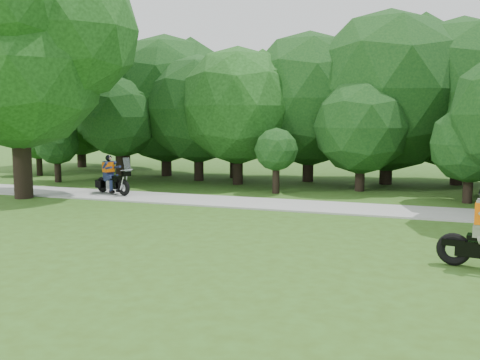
# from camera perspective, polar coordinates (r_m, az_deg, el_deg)

# --- Properties ---
(ground) EXTENTS (100.00, 100.00, 0.00)m
(ground) POSITION_cam_1_polar(r_m,az_deg,el_deg) (10.99, -1.76, -9.79)
(ground) COLOR #335017
(ground) RESTS_ON ground
(walkway) EXTENTS (60.00, 2.20, 0.06)m
(walkway) POSITION_cam_1_polar(r_m,az_deg,el_deg) (18.50, 6.92, -2.77)
(walkway) COLOR #989893
(walkway) RESTS_ON ground
(tree_line) EXTENTS (38.80, 12.67, 7.76)m
(tree_line) POSITION_cam_1_polar(r_m,az_deg,el_deg) (24.68, 12.98, 8.07)
(tree_line) COLOR black
(tree_line) RESTS_ON ground
(big_tree_west) EXTENTS (8.64, 6.56, 9.96)m
(big_tree_west) POSITION_cam_1_polar(r_m,az_deg,el_deg) (22.08, -22.22, 13.28)
(big_tree_west) COLOR black
(big_tree_west) RESTS_ON ground
(touring_motorcycle) EXTENTS (1.92, 1.12, 1.53)m
(touring_motorcycle) POSITION_cam_1_polar(r_m,az_deg,el_deg) (21.49, -13.62, 0.03)
(touring_motorcycle) COLOR black
(touring_motorcycle) RESTS_ON walkway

